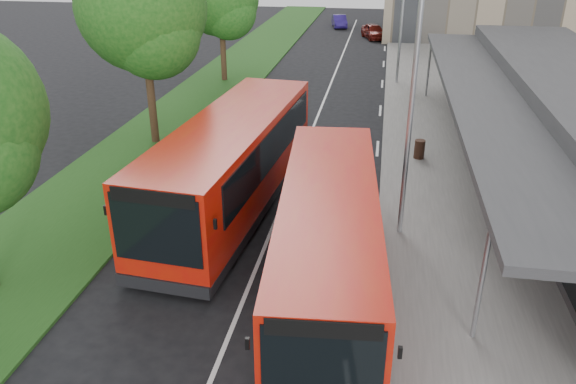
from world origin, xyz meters
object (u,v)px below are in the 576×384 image
(tree_far, at_px, (221,2))
(lamp_post_near, at_px, (410,95))
(bus_main, at_px, (328,241))
(car_near, at_px, (374,31))
(tree_mid, at_px, (143,16))
(bus_second, at_px, (233,164))
(car_far, at_px, (339,21))
(bollard, at_px, (412,87))
(lamp_post_far, at_px, (401,8))
(litter_bin, at_px, (419,149))

(tree_far, xyz_separation_m, lamp_post_near, (11.13, -19.05, -0.28))
(bus_main, xyz_separation_m, car_near, (0.02, 39.91, -0.86))
(tree_mid, relative_size, car_near, 2.27)
(car_near, bearing_deg, bus_second, -114.48)
(bus_second, bearing_deg, car_far, 94.61)
(bus_second, bearing_deg, tree_far, 111.52)
(bus_main, bearing_deg, bollard, 77.32)
(car_near, bearing_deg, lamp_post_far, -101.66)
(litter_bin, bearing_deg, bus_second, -139.94)
(bus_main, bearing_deg, tree_far, 107.64)
(bollard, bearing_deg, bus_main, -98.07)
(lamp_post_near, height_order, car_far, lamp_post_near)
(lamp_post_near, bearing_deg, car_far, 97.45)
(tree_far, height_order, lamp_post_near, lamp_post_near)
(tree_mid, distance_m, bus_second, 8.99)
(car_far, bearing_deg, lamp_post_far, -87.17)
(bus_main, distance_m, bus_second, 5.90)
(tree_mid, distance_m, litter_bin, 13.17)
(tree_far, bearing_deg, lamp_post_far, 4.87)
(tree_mid, relative_size, bus_second, 0.75)
(lamp_post_near, bearing_deg, tree_far, 120.29)
(bus_main, relative_size, litter_bin, 13.37)
(lamp_post_far, distance_m, bollard, 5.13)
(lamp_post_far, xyz_separation_m, bus_second, (-5.76, -18.90, -3.03))
(bus_main, xyz_separation_m, litter_bin, (2.91, 10.15, -0.98))
(tree_mid, distance_m, bus_main, 14.54)
(litter_bin, xyz_separation_m, car_far, (-6.53, 35.83, 0.05))
(tree_far, bearing_deg, bus_second, -73.35)
(lamp_post_far, bearing_deg, litter_bin, -85.83)
(tree_mid, relative_size, litter_bin, 11.10)
(bus_second, xyz_separation_m, car_far, (0.19, 41.48, -1.09))
(tree_mid, relative_size, tree_far, 1.15)
(tree_far, height_order, bus_main, tree_far)
(lamp_post_near, distance_m, litter_bin, 7.99)
(litter_bin, relative_size, bollard, 0.78)
(lamp_post_near, height_order, bus_second, lamp_post_near)
(bollard, distance_m, car_near, 19.72)
(car_far, bearing_deg, car_near, -70.02)
(lamp_post_far, distance_m, car_near, 17.11)
(lamp_post_far, bearing_deg, tree_mid, -130.68)
(tree_far, xyz_separation_m, bus_main, (9.18, -22.45, -3.46))
(tree_mid, relative_size, lamp_post_far, 1.11)
(tree_mid, height_order, tree_far, tree_mid)
(tree_far, distance_m, bollard, 12.99)
(bollard, bearing_deg, car_near, 98.37)
(lamp_post_near, bearing_deg, lamp_post_far, 90.00)
(lamp_post_far, xyz_separation_m, car_near, (-1.92, 16.51, -4.05))
(tree_mid, distance_m, lamp_post_far, 17.10)
(bus_main, height_order, litter_bin, bus_main)
(tree_mid, xyz_separation_m, bus_main, (9.18, -10.45, -4.22))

